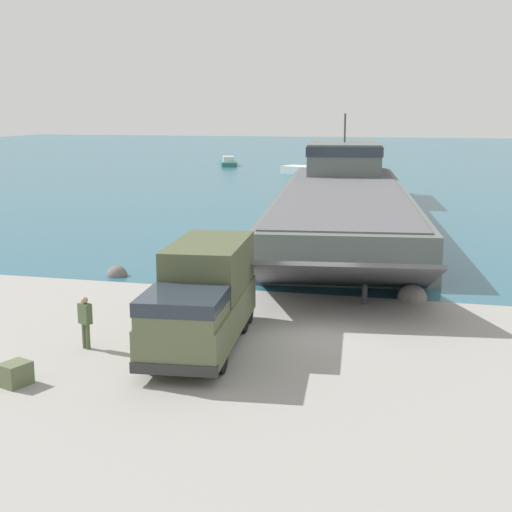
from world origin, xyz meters
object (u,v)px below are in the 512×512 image
soldier_on_ramp (85,319)px  cargo_crate (15,374)px  moored_boat_a (228,162)px  moored_boat_c (350,172)px  military_truck (203,297)px  landing_craft (344,192)px  mooring_bollard (365,293)px  moored_boat_b (315,169)px

soldier_on_ramp → cargo_crate: (-0.45, -3.30, -0.67)m
moored_boat_a → moored_boat_c: bearing=-54.4°
cargo_crate → soldier_on_ramp: bearing=82.2°
moored_boat_a → soldier_on_ramp: bearing=-96.2°
soldier_on_ramp → moored_boat_c: (1.08, 62.94, -0.52)m
military_truck → soldier_on_ramp: military_truck is taller
moored_boat_c → landing_craft: bearing=-11.3°
mooring_bollard → cargo_crate: size_ratio=1.02×
moored_boat_c → mooring_bollard: moored_boat_c is taller
soldier_on_ramp → moored_boat_a: size_ratio=0.24×
mooring_bollard → cargo_crate: bearing=-128.3°
landing_craft → soldier_on_ramp: landing_craft is taller
landing_craft → moored_boat_c: size_ratio=5.01×
landing_craft → soldier_on_ramp: size_ratio=25.44×
landing_craft → mooring_bollard: (3.84, -23.62, -1.30)m
moored_boat_c → moored_boat_b: bearing=-128.6°
military_truck → soldier_on_ramp: (-3.51, -1.26, -0.62)m
landing_craft → moored_boat_c: (-3.19, 31.76, -1.25)m
moored_boat_b → moored_boat_c: size_ratio=0.97×
moored_boat_b → moored_boat_a: bearing=73.0°
landing_craft → military_truck: bearing=-98.6°
moored_boat_a → cargo_crate: bearing=-97.0°
soldier_on_ramp → moored_boat_a: soldier_on_ramp is taller
moored_boat_a → mooring_bollard: 73.09m
landing_craft → cargo_crate: bearing=-104.9°
military_truck → moored_boat_b: bearing=-179.5°
landing_craft → moored_boat_c: bearing=88.6°
moored_boat_c → cargo_crate: size_ratio=11.20×
military_truck → cargo_crate: 6.18m
soldier_on_ramp → mooring_bollard: size_ratio=2.16×
military_truck → mooring_bollard: size_ratio=9.37×
moored_boat_a → cargo_crate: 81.14m
military_truck → moored_boat_c: bearing=176.6°
landing_craft → mooring_bollard: 23.96m
landing_craft → cargo_crate: 34.82m
soldier_on_ramp → mooring_bollard: bearing=157.4°
moored_boat_b → moored_boat_c: bearing=-89.8°
landing_craft → mooring_bollard: size_ratio=54.87×
military_truck → moored_boat_c: 61.73m
landing_craft → military_truck: (-0.76, -29.91, -0.12)m
moored_boat_b → military_truck: bearing=-152.1°
landing_craft → moored_boat_b: bearing=95.6°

